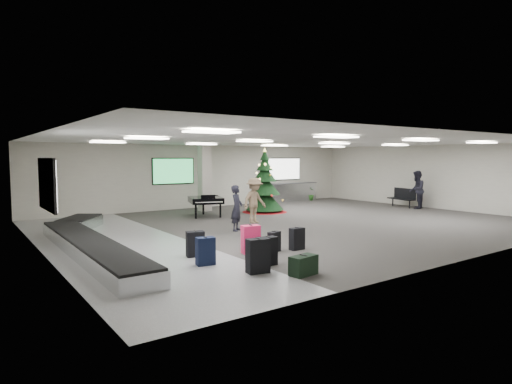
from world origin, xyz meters
TOP-DOWN VIEW (x-y plane):
  - ground at (0.00, 0.00)m, footprint 18.00×18.00m
  - room_envelope at (-0.38, 0.67)m, footprint 18.02×14.02m
  - baggage_carousel at (-7.84, -0.08)m, footprint 2.28×9.71m
  - service_counter at (5.00, 6.65)m, footprint 4.05×0.65m
  - suitcase_0 at (-5.42, -4.98)m, footprint 0.54×0.35m
  - suitcase_1 at (-4.81, -4.54)m, footprint 0.46×0.28m
  - pink_suitcase at (-4.42, -3.26)m, footprint 0.53×0.37m
  - suitcase_3 at (-3.80, -3.48)m, footprint 0.41×0.30m
  - navy_suitcase at (-6.03, -3.69)m, footprint 0.47×0.32m
  - green_duffel at (-4.70, -5.69)m, footprint 0.68×0.41m
  - suitcase_7 at (-3.12, -3.64)m, footprint 0.43×0.24m
  - suitcase_8 at (-5.82, -2.77)m, footprint 0.50×0.36m
  - christmas_tree at (1.08, 3.56)m, footprint 2.13×2.13m
  - grand_piano at (-1.92, 3.82)m, footprint 1.80×2.06m
  - bench at (8.11, 1.05)m, footprint 0.84×1.62m
  - traveler_a at (-2.81, -0.07)m, footprint 0.69×0.67m
  - traveler_b at (-1.28, 1.03)m, footprint 1.25×0.87m
  - traveler_bench at (8.05, 0.19)m, footprint 1.15×1.06m
  - potted_plant_left at (2.34, 6.50)m, footprint 0.49×0.51m
  - potted_plant_right at (6.61, 6.44)m, footprint 0.54×0.54m

SIDE VIEW (x-z plane):
  - ground at x=0.00m, z-range 0.00..0.00m
  - baggage_carousel at x=-7.84m, z-range 0.00..0.43m
  - green_duffel at x=-4.70m, z-range -0.01..0.44m
  - suitcase_3 at x=-3.80m, z-range -0.01..0.56m
  - suitcase_7 at x=-3.12m, z-range -0.01..0.62m
  - suitcase_8 at x=-5.82m, z-range -0.01..0.68m
  - navy_suitcase at x=-6.03m, z-range -0.01..0.68m
  - suitcase_1 at x=-4.81m, z-range -0.01..0.69m
  - potted_plant_left at x=2.34m, z-range 0.00..0.72m
  - pink_suitcase at x=-4.42m, z-range -0.01..0.76m
  - suitcase_0 at x=-5.42m, z-range -0.01..0.78m
  - potted_plant_right at x=6.61m, z-range 0.00..0.81m
  - service_counter at x=5.00m, z-range 0.01..1.09m
  - bench at x=8.11m, z-range 0.06..1.04m
  - grand_piano at x=-1.92m, z-range 0.21..1.20m
  - traveler_a at x=-2.81m, z-range 0.00..1.60m
  - traveler_b at x=-1.28m, z-range 0.00..1.78m
  - traveler_bench at x=8.05m, z-range 0.00..1.91m
  - christmas_tree at x=1.08m, z-range -0.48..2.56m
  - room_envelope at x=-0.38m, z-range 0.73..3.94m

